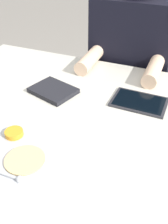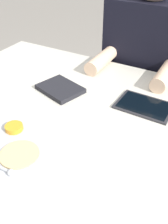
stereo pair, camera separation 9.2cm
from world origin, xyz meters
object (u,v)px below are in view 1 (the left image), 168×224
(thali_tray, at_px, (13,153))
(tablet_device, at_px, (139,102))
(red_notebook, at_px, (53,91))
(person_diner, at_px, (127,84))

(thali_tray, xyz_separation_m, tablet_device, (0.31, 0.44, -0.00))
(red_notebook, bearing_deg, thali_tray, -81.64)
(tablet_device, bearing_deg, thali_tray, -124.60)
(thali_tray, relative_size, tablet_device, 1.41)
(thali_tray, distance_m, person_diner, 0.92)
(tablet_device, height_order, person_diner, person_diner)
(red_notebook, bearing_deg, person_diner, 67.37)
(tablet_device, xyz_separation_m, person_diner, (-0.15, 0.45, -0.19))
(thali_tray, height_order, red_notebook, thali_tray)
(red_notebook, relative_size, person_diner, 0.17)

